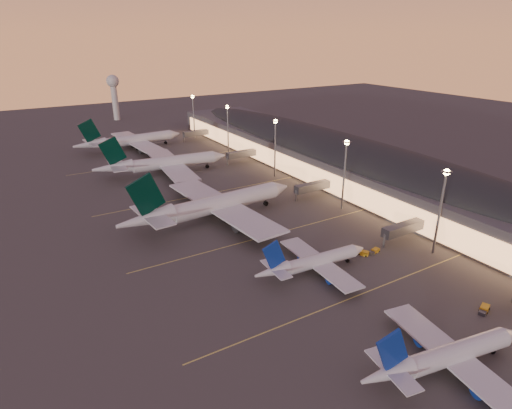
{
  "coord_description": "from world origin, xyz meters",
  "views": [
    {
      "loc": [
        -66.67,
        -68.85,
        60.44
      ],
      "look_at": [
        2.0,
        45.0,
        7.0
      ],
      "focal_mm": 30.0,
      "sensor_mm": 36.0,
      "label": 1
    }
  ],
  "objects_px": {
    "airliner_narrow_north": "(313,262)",
    "airliner_wide_far": "(130,141)",
    "radar_tower": "(114,90)",
    "baggage_tug_c": "(374,251)",
    "airliner_wide_near": "(212,205)",
    "baggage_tug_d": "(362,253)",
    "airliner_narrow_south": "(445,356)",
    "airliner_wide_mid": "(163,163)",
    "baggage_tug_b": "(484,309)"
  },
  "relations": [
    {
      "from": "radar_tower",
      "to": "airliner_narrow_north",
      "type": "bearing_deg",
      "value": -92.64
    },
    {
      "from": "baggage_tug_c",
      "to": "airliner_wide_near",
      "type": "bearing_deg",
      "value": 110.2
    },
    {
      "from": "baggage_tug_b",
      "to": "baggage_tug_c",
      "type": "xyz_separation_m",
      "value": [
        -0.66,
        34.05,
        -0.06
      ]
    },
    {
      "from": "baggage_tug_c",
      "to": "radar_tower",
      "type": "bearing_deg",
      "value": 79.36
    },
    {
      "from": "radar_tower",
      "to": "airliner_wide_far",
      "type": "bearing_deg",
      "value": -99.82
    },
    {
      "from": "airliner_narrow_north",
      "to": "baggage_tug_c",
      "type": "bearing_deg",
      "value": 2.25
    },
    {
      "from": "airliner_wide_near",
      "to": "radar_tower",
      "type": "xyz_separation_m",
      "value": [
        19.29,
        204.68,
        16.4
      ]
    },
    {
      "from": "airliner_narrow_south",
      "to": "baggage_tug_b",
      "type": "distance_m",
      "value": 25.78
    },
    {
      "from": "radar_tower",
      "to": "baggage_tug_c",
      "type": "relative_size",
      "value": 8.09
    },
    {
      "from": "airliner_narrow_north",
      "to": "baggage_tug_b",
      "type": "height_order",
      "value": "airliner_narrow_north"
    },
    {
      "from": "airliner_narrow_north",
      "to": "baggage_tug_d",
      "type": "height_order",
      "value": "airliner_narrow_north"
    },
    {
      "from": "baggage_tug_d",
      "to": "baggage_tug_b",
      "type": "bearing_deg",
      "value": -18.87
    },
    {
      "from": "airliner_narrow_north",
      "to": "airliner_wide_near",
      "type": "relative_size",
      "value": 0.52
    },
    {
      "from": "airliner_narrow_north",
      "to": "airliner_wide_far",
      "type": "distance_m",
      "value": 157.6
    },
    {
      "from": "airliner_narrow_north",
      "to": "airliner_wide_mid",
      "type": "xyz_separation_m",
      "value": [
        -4.3,
        104.9,
        1.83
      ]
    },
    {
      "from": "airliner_narrow_north",
      "to": "airliner_wide_near",
      "type": "bearing_deg",
      "value": 103.27
    },
    {
      "from": "airliner_narrow_north",
      "to": "radar_tower",
      "type": "height_order",
      "value": "radar_tower"
    },
    {
      "from": "airliner_narrow_south",
      "to": "airliner_wide_far",
      "type": "bearing_deg",
      "value": 100.25
    },
    {
      "from": "airliner_narrow_north",
      "to": "airliner_wide_far",
      "type": "xyz_separation_m",
      "value": [
        -4.54,
        157.52,
        1.76
      ]
    },
    {
      "from": "airliner_narrow_south",
      "to": "baggage_tug_c",
      "type": "bearing_deg",
      "value": 69.17
    },
    {
      "from": "radar_tower",
      "to": "baggage_tug_c",
      "type": "distance_m",
      "value": 252.14
    },
    {
      "from": "baggage_tug_b",
      "to": "baggage_tug_c",
      "type": "distance_m",
      "value": 34.06
    },
    {
      "from": "airliner_narrow_south",
      "to": "radar_tower",
      "type": "relative_size",
      "value": 1.16
    },
    {
      "from": "airliner_narrow_south",
      "to": "baggage_tug_d",
      "type": "relative_size",
      "value": 8.38
    },
    {
      "from": "airliner_narrow_south",
      "to": "airliner_wide_far",
      "type": "relative_size",
      "value": 0.62
    },
    {
      "from": "airliner_narrow_south",
      "to": "baggage_tug_d",
      "type": "distance_m",
      "value": 46.93
    },
    {
      "from": "radar_tower",
      "to": "baggage_tug_c",
      "type": "xyz_separation_m",
      "value": [
        11.25,
        -250.99,
        -21.36
      ]
    },
    {
      "from": "airliner_narrow_north",
      "to": "radar_tower",
      "type": "relative_size",
      "value": 1.07
    },
    {
      "from": "airliner_narrow_north",
      "to": "baggage_tug_d",
      "type": "bearing_deg",
      "value": 5.32
    },
    {
      "from": "airliner_wide_mid",
      "to": "airliner_wide_far",
      "type": "xyz_separation_m",
      "value": [
        -0.23,
        52.62,
        -0.07
      ]
    },
    {
      "from": "airliner_wide_mid",
      "to": "baggage_tug_c",
      "type": "height_order",
      "value": "airliner_wide_mid"
    },
    {
      "from": "airliner_wide_far",
      "to": "baggage_tug_c",
      "type": "height_order",
      "value": "airliner_wide_far"
    },
    {
      "from": "airliner_wide_far",
      "to": "baggage_tug_c",
      "type": "distance_m",
      "value": 160.5
    },
    {
      "from": "airliner_wide_near",
      "to": "baggage_tug_c",
      "type": "bearing_deg",
      "value": -61.14
    },
    {
      "from": "radar_tower",
      "to": "airliner_narrow_south",
      "type": "bearing_deg",
      "value": -92.48
    },
    {
      "from": "airliner_wide_far",
      "to": "baggage_tug_b",
      "type": "height_order",
      "value": "airliner_wide_far"
    },
    {
      "from": "airliner_wide_mid",
      "to": "airliner_wide_far",
      "type": "distance_m",
      "value": 52.62
    },
    {
      "from": "airliner_wide_near",
      "to": "baggage_tug_c",
      "type": "xyz_separation_m",
      "value": [
        30.54,
        -46.3,
        -4.96
      ]
    },
    {
      "from": "baggage_tug_b",
      "to": "airliner_wide_near",
      "type": "bearing_deg",
      "value": 91.13
    },
    {
      "from": "airliner_wide_far",
      "to": "baggage_tug_b",
      "type": "bearing_deg",
      "value": -86.22
    },
    {
      "from": "airliner_wide_far",
      "to": "baggage_tug_d",
      "type": "xyz_separation_m",
      "value": [
        23.37,
        -156.98,
        -4.41
      ]
    },
    {
      "from": "airliner_wide_near",
      "to": "baggage_tug_b",
      "type": "height_order",
      "value": "airliner_wide_near"
    },
    {
      "from": "airliner_wide_near",
      "to": "baggage_tug_d",
      "type": "distance_m",
      "value": 52.66
    },
    {
      "from": "airliner_narrow_south",
      "to": "baggage_tug_d",
      "type": "height_order",
      "value": "airliner_narrow_south"
    },
    {
      "from": "airliner_narrow_north",
      "to": "airliner_wide_near",
      "type": "height_order",
      "value": "airliner_wide_near"
    },
    {
      "from": "baggage_tug_c",
      "to": "baggage_tug_d",
      "type": "relative_size",
      "value": 0.89
    },
    {
      "from": "airliner_wide_near",
      "to": "airliner_wide_mid",
      "type": "relative_size",
      "value": 1.08
    },
    {
      "from": "airliner_narrow_south",
      "to": "airliner_wide_mid",
      "type": "distance_m",
      "value": 146.78
    },
    {
      "from": "radar_tower",
      "to": "baggage_tug_d",
      "type": "relative_size",
      "value": 7.23
    },
    {
      "from": "airliner_wide_near",
      "to": "radar_tower",
      "type": "height_order",
      "value": "radar_tower"
    }
  ]
}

